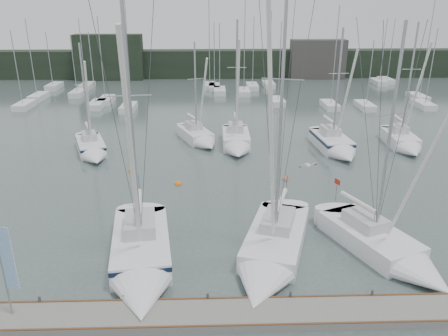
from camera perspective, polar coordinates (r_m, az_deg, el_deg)
The scene contains 19 objects.
ground at distance 25.54m, azimuth 2.51°, elevation -11.70°, with size 160.00×160.00×0.00m, color #495956.
dock at distance 21.40m, azimuth 3.53°, elevation -18.54°, with size 24.00×2.00×0.40m, color slate.
far_treeline at distance 84.16m, azimuth -0.58°, elevation 13.46°, with size 90.00×4.00×5.00m, color black.
far_building_left at distance 83.97m, azimuth -14.75°, elevation 13.81°, with size 12.00×3.00×8.00m, color black.
far_building_right at distance 84.37m, azimuth 12.13°, elevation 13.71°, with size 10.00×3.00×7.00m, color #3F3D3A.
mast_forest at distance 67.40m, azimuth -0.47°, elevation 9.75°, with size 58.72×23.87×14.79m.
sailboat_near_left at distance 24.42m, azimuth -10.76°, elevation -11.98°, with size 4.51×10.43×15.88m.
sailboat_near_center at distance 24.66m, azimuth 5.97°, elevation -11.59°, with size 5.97×10.42×17.13m.
sailboat_near_right at distance 26.68m, azimuth 21.20°, elevation -10.36°, with size 6.17×9.34×13.94m.
sailboat_mid_a at distance 43.03m, azimuth -16.82°, elevation 2.27°, with size 4.80×7.71×11.01m.
sailboat_mid_b at distance 44.83m, azimuth -3.15°, elevation 3.88°, with size 4.86×7.35×10.76m.
sailboat_mid_c at distance 42.96m, azimuth 1.65°, elevation 3.27°, with size 2.71×7.78×12.97m.
sailboat_mid_d at distance 43.39m, azimuth 14.46°, elevation 2.77°, with size 3.50×8.27×12.39m.
sailboat_mid_e at distance 46.59m, azimuth 22.48°, elevation 3.01°, with size 2.97×7.42×12.72m.
buoy_a at distance 35.18m, azimuth -6.00°, elevation -2.12°, with size 0.60×0.60×0.60m, color orange.
buoy_b at distance 36.19m, azimuth 8.04°, elevation -1.54°, with size 0.53×0.53×0.53m, color orange.
buoy_c at distance 38.51m, azimuth -11.97°, elevation -0.37°, with size 0.57×0.57×0.57m, color orange.
dock_banner at distance 21.62m, azimuth -26.60°, elevation -11.04°, with size 0.70×0.21×4.65m.
seagull at distance 22.02m, azimuth 10.92°, elevation 0.38°, with size 0.90×0.47×0.18m.
Camera 1 is at (-1.76, -21.37, 13.88)m, focal length 35.00 mm.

